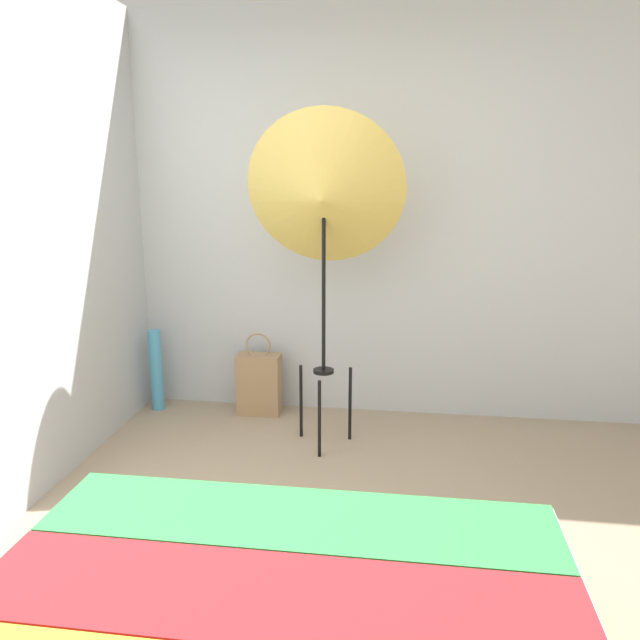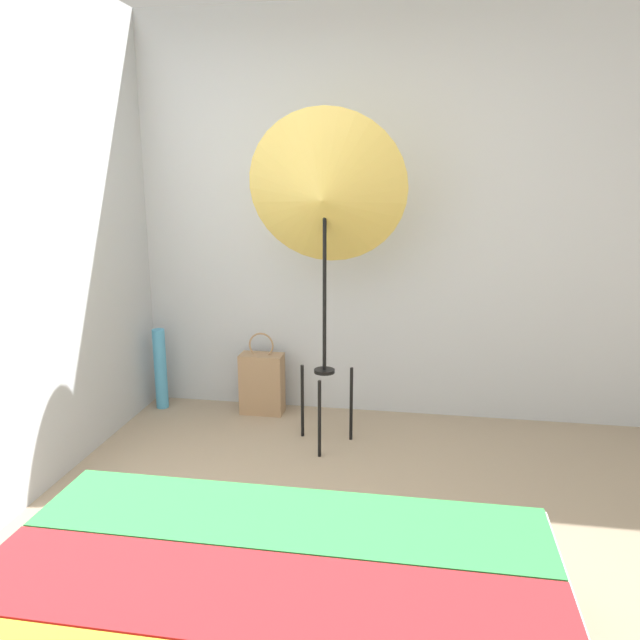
{
  "view_description": "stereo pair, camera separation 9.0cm",
  "coord_description": "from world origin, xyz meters",
  "views": [
    {
      "loc": [
        0.57,
        -1.96,
        1.61
      ],
      "look_at": [
        0.11,
        1.3,
        0.81
      ],
      "focal_mm": 35.0,
      "sensor_mm": 36.0,
      "label": 1
    },
    {
      "loc": [
        0.66,
        -1.95,
        1.61
      ],
      "look_at": [
        0.11,
        1.3,
        0.81
      ],
      "focal_mm": 35.0,
      "sensor_mm": 36.0,
      "label": 2
    }
  ],
  "objects": [
    {
      "name": "paper_roll",
      "position": [
        -1.1,
        1.88,
        0.28
      ],
      "size": [
        0.08,
        0.08,
        0.56
      ],
      "color": "#4CA3D1",
      "rests_on": "ground_plane"
    },
    {
      "name": "wall_back",
      "position": [
        0.0,
        2.09,
        1.3
      ],
      "size": [
        8.0,
        0.05,
        2.6
      ],
      "color": "#B7BCC1",
      "rests_on": "ground_plane"
    },
    {
      "name": "wall_side_left",
      "position": [
        -1.24,
        1.0,
        1.3
      ],
      "size": [
        0.05,
        8.0,
        2.6
      ],
      "color": "#B7BCC1",
      "rests_on": "ground_plane"
    },
    {
      "name": "photo_umbrella",
      "position": [
        0.1,
        1.48,
        1.47
      ],
      "size": [
        0.9,
        0.47,
        1.94
      ],
      "color": "black",
      "rests_on": "ground_plane"
    },
    {
      "name": "tote_bag",
      "position": [
        -0.39,
        1.9,
        0.21
      ],
      "size": [
        0.29,
        0.15,
        0.56
      ],
      "color": "#9E7A56",
      "rests_on": "ground_plane"
    },
    {
      "name": "ground_plane",
      "position": [
        0.0,
        0.0,
        0.0
      ],
      "size": [
        14.0,
        14.0,
        0.0
      ],
      "primitive_type": "plane",
      "color": "gray"
    }
  ]
}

